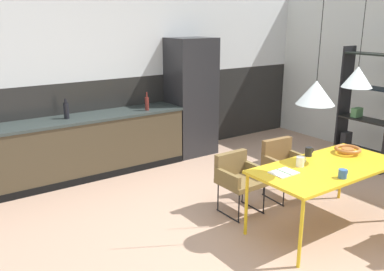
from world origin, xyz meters
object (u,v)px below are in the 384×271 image
(refrigerator_column, at_px, (191,97))
(armchair_far_side, at_px, (283,161))
(pendant_lamp_over_table_near, at_px, (316,93))
(pendant_lamp_over_table_far, at_px, (358,77))
(dining_table, at_px, (327,170))
(open_shelf_unit, at_px, (366,109))
(fruit_bowl, at_px, (348,150))
(mug_tall_blue, at_px, (300,161))
(mug_dark_espresso, at_px, (343,174))
(bottle_oil_tall, at_px, (147,103))
(mug_wide_latte, at_px, (309,152))
(armchair_corner_seat, at_px, (238,174))
(bottle_spice_small, at_px, (66,110))
(open_book, at_px, (284,173))

(refrigerator_column, distance_m, armchair_far_side, 2.23)
(pendant_lamp_over_table_near, distance_m, pendant_lamp_over_table_far, 0.69)
(dining_table, relative_size, open_shelf_unit, 0.92)
(fruit_bowl, xyz_separation_m, mug_tall_blue, (-0.80, 0.02, 0.01))
(fruit_bowl, bearing_deg, mug_dark_espresso, -147.99)
(bottle_oil_tall, bearing_deg, fruit_bowl, -66.72)
(refrigerator_column, distance_m, mug_wide_latte, 2.72)
(mug_wide_latte, height_order, pendant_lamp_over_table_near, pendant_lamp_over_table_near)
(armchair_corner_seat, distance_m, mug_tall_blue, 0.82)
(mug_dark_espresso, bearing_deg, pendant_lamp_over_table_near, 122.97)
(armchair_corner_seat, distance_m, bottle_spice_small, 2.62)
(mug_tall_blue, bearing_deg, bottle_oil_tall, 98.02)
(open_book, height_order, open_shelf_unit, open_shelf_unit)
(mug_wide_latte, distance_m, bottle_spice_small, 3.35)
(refrigerator_column, bearing_deg, dining_table, -95.51)
(open_book, bearing_deg, open_shelf_unit, 17.58)
(mug_dark_espresso, bearing_deg, armchair_far_side, 70.46)
(mug_wide_latte, bearing_deg, bottle_spice_small, 125.31)
(armchair_far_side, bearing_deg, open_shelf_unit, -172.64)
(armchair_far_side, relative_size, pendant_lamp_over_table_near, 0.62)
(dining_table, relative_size, mug_dark_espresso, 13.37)
(armchair_far_side, height_order, pendant_lamp_over_table_far, pendant_lamp_over_table_far)
(armchair_corner_seat, bearing_deg, mug_wide_latte, 137.94)
(armchair_far_side, height_order, mug_tall_blue, mug_tall_blue)
(fruit_bowl, relative_size, bottle_oil_tall, 1.09)
(armchair_far_side, distance_m, open_book, 1.13)
(bottle_spice_small, bearing_deg, mug_wide_latte, -54.69)
(fruit_bowl, bearing_deg, armchair_corner_seat, 145.42)
(mug_wide_latte, relative_size, bottle_oil_tall, 0.45)
(armchair_corner_seat, bearing_deg, open_book, 86.37)
(bottle_oil_tall, relative_size, bottle_spice_small, 0.98)
(mug_wide_latte, height_order, mug_dark_espresso, mug_wide_latte)
(open_book, bearing_deg, refrigerator_column, 73.80)
(refrigerator_column, distance_m, open_book, 3.05)
(refrigerator_column, xyz_separation_m, pendant_lamp_over_table_far, (0.05, -3.05, 0.69))
(pendant_lamp_over_table_near, height_order, pendant_lamp_over_table_far, same)
(mug_tall_blue, bearing_deg, armchair_corner_seat, 110.36)
(mug_wide_latte, bearing_deg, armchair_corner_seat, 138.71)
(mug_dark_espresso, height_order, pendant_lamp_over_table_near, pendant_lamp_over_table_near)
(mug_wide_latte, bearing_deg, fruit_bowl, -23.57)
(bottle_oil_tall, height_order, open_shelf_unit, open_shelf_unit)
(refrigerator_column, distance_m, armchair_corner_seat, 2.37)
(pendant_lamp_over_table_far, bearing_deg, mug_tall_blue, 163.75)
(open_shelf_unit, bearing_deg, mug_wide_latte, -72.79)
(armchair_far_side, xyz_separation_m, open_shelf_unit, (1.92, 0.11, 0.43))
(dining_table, bearing_deg, pendant_lamp_over_table_near, -174.40)
(refrigerator_column, height_order, open_shelf_unit, refrigerator_column)
(armchair_far_side, relative_size, mug_dark_espresso, 5.88)
(mug_tall_blue, bearing_deg, open_shelf_unit, 18.67)
(bottle_oil_tall, distance_m, pendant_lamp_over_table_near, 2.99)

